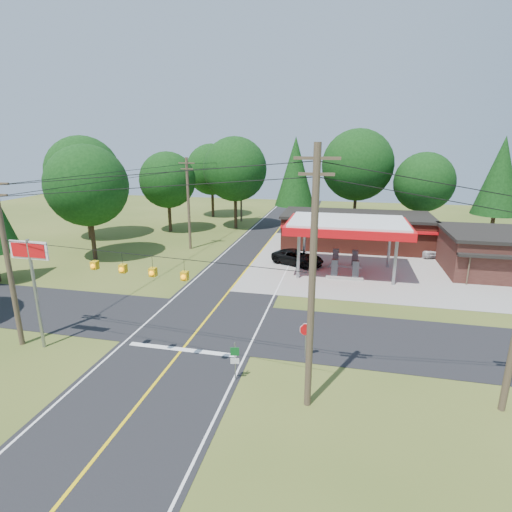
% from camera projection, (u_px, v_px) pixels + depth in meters
% --- Properties ---
extents(ground, '(120.00, 120.00, 0.00)m').
position_uv_depth(ground, '(203.00, 323.00, 26.30)').
color(ground, '#3E521C').
rests_on(ground, ground).
extents(main_highway, '(8.00, 120.00, 0.02)m').
position_uv_depth(main_highway, '(203.00, 323.00, 26.30)').
color(main_highway, black).
rests_on(main_highway, ground).
extents(cross_road, '(70.00, 7.00, 0.02)m').
position_uv_depth(cross_road, '(203.00, 323.00, 26.30)').
color(cross_road, black).
rests_on(cross_road, ground).
extents(lane_center_yellow, '(0.15, 110.00, 0.00)m').
position_uv_depth(lane_center_yellow, '(203.00, 323.00, 26.29)').
color(lane_center_yellow, yellow).
rests_on(lane_center_yellow, main_highway).
extents(gas_canopy, '(10.60, 7.40, 4.88)m').
position_uv_depth(gas_canopy, '(347.00, 227.00, 35.46)').
color(gas_canopy, gray).
rests_on(gas_canopy, ground).
extents(convenience_store, '(16.40, 7.55, 3.80)m').
position_uv_depth(convenience_store, '(355.00, 230.00, 45.27)').
color(convenience_store, maroon).
rests_on(convenience_store, ground).
extents(utility_pole_near_right, '(1.80, 0.30, 11.50)m').
position_uv_depth(utility_pole_near_right, '(312.00, 281.00, 16.53)').
color(utility_pole_near_right, '#473828').
rests_on(utility_pole_near_right, ground).
extents(utility_pole_near_left, '(1.80, 0.30, 10.00)m').
position_uv_depth(utility_pole_near_left, '(8.00, 260.00, 22.17)').
color(utility_pole_near_left, '#473828').
rests_on(utility_pole_near_left, ground).
extents(utility_pole_far_left, '(1.80, 0.30, 10.00)m').
position_uv_depth(utility_pole_far_left, '(188.00, 203.00, 43.45)').
color(utility_pole_far_left, '#473828').
rests_on(utility_pole_far_left, ground).
extents(utility_pole_north, '(0.30, 0.30, 9.50)m').
position_uv_depth(utility_pole_north, '(241.00, 190.00, 59.23)').
color(utility_pole_north, '#473828').
rests_on(utility_pole_north, ground).
extents(overhead_beacons, '(17.04, 2.04, 1.03)m').
position_uv_depth(overhead_beacons, '(137.00, 256.00, 19.18)').
color(overhead_beacons, black).
rests_on(overhead_beacons, ground).
extents(treeline_backdrop, '(70.27, 51.59, 13.30)m').
position_uv_depth(treeline_backdrop, '(278.00, 178.00, 46.63)').
color(treeline_backdrop, '#332316').
rests_on(treeline_backdrop, ground).
extents(suv_car, '(6.76, 6.76, 1.42)m').
position_uv_depth(suv_car, '(298.00, 258.00, 38.78)').
color(suv_car, black).
rests_on(suv_car, ground).
extents(sedan_car, '(5.41, 5.41, 1.41)m').
position_uv_depth(sedan_car, '(423.00, 248.00, 42.28)').
color(sedan_car, white).
rests_on(sedan_car, ground).
extents(big_stop_sign, '(2.40, 0.19, 6.45)m').
position_uv_depth(big_stop_sign, '(32.00, 269.00, 21.97)').
color(big_stop_sign, gray).
rests_on(big_stop_sign, ground).
extents(octagonal_stop_sign, '(0.72, 0.28, 2.13)m').
position_uv_depth(octagonal_stop_sign, '(306.00, 333.00, 21.58)').
color(octagonal_stop_sign, gray).
rests_on(octagonal_stop_sign, ground).
extents(route_sign_post, '(0.43, 0.13, 2.10)m').
position_uv_depth(route_sign_post, '(235.00, 358.00, 19.64)').
color(route_sign_post, gray).
rests_on(route_sign_post, ground).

